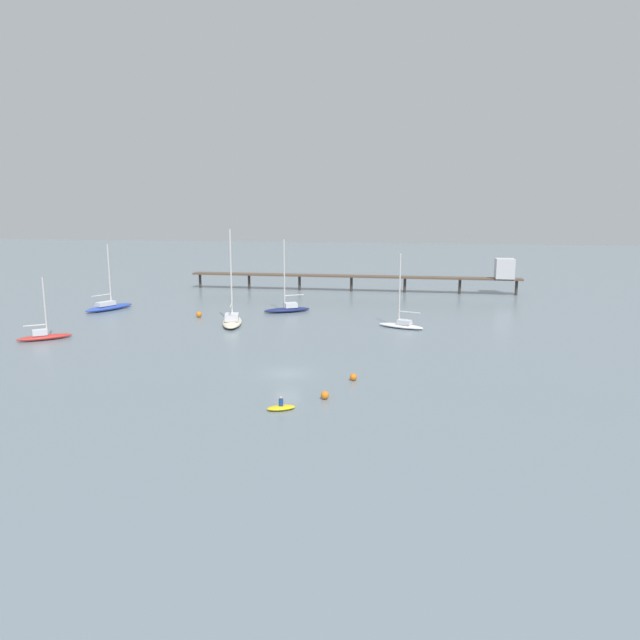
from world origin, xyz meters
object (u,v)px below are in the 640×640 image
object	(u,v)px
sailboat_navy	(288,308)
mooring_buoy_inner	(325,395)
pier	(414,273)
dinghy_yellow	(281,407)
mooring_buoy_far	(353,377)
mooring_buoy_outer	(199,314)
sailboat_cream	(232,320)
sailboat_white	(402,324)
sailboat_red	(44,335)
sailboat_blue	(109,306)

from	to	relation	value
sailboat_navy	mooring_buoy_inner	bearing A→B (deg)	-73.30
pier	dinghy_yellow	size ratio (longest dim) A/B	24.45
sailboat_navy	mooring_buoy_far	distance (m)	36.66
dinghy_yellow	mooring_buoy_inner	size ratio (longest dim) A/B	3.58
mooring_buoy_far	mooring_buoy_inner	distance (m)	6.03
dinghy_yellow	mooring_buoy_outer	xyz separation A→B (m)	(-20.65, 36.70, 0.19)
sailboat_navy	sailboat_cream	distance (m)	11.93
sailboat_white	sailboat_red	bearing A→B (deg)	-161.68
pier	sailboat_navy	size ratio (longest dim) A/B	5.62
sailboat_blue	sailboat_white	world-z (taller)	sailboat_blue
mooring_buoy_far	dinghy_yellow	bearing A→B (deg)	-118.39
sailboat_blue	sailboat_white	distance (m)	45.52
sailboat_blue	mooring_buoy_inner	distance (m)	54.07
sailboat_red	dinghy_yellow	bearing A→B (deg)	-30.18
sailboat_blue	mooring_buoy_inner	size ratio (longest dim) A/B	14.37
mooring_buoy_far	mooring_buoy_outer	world-z (taller)	mooring_buoy_outer
sailboat_cream	mooring_buoy_outer	bearing A→B (deg)	145.37
sailboat_blue	sailboat_navy	distance (m)	27.79
sailboat_red	mooring_buoy_far	size ratio (longest dim) A/B	11.16
sailboat_cream	dinghy_yellow	world-z (taller)	sailboat_cream
dinghy_yellow	mooring_buoy_far	xyz separation A→B (m)	(4.83, 8.94, 0.12)
sailboat_white	mooring_buoy_outer	world-z (taller)	sailboat_white
mooring_buoy_far	mooring_buoy_outer	xyz separation A→B (m)	(-25.48, 27.76, 0.08)
sailboat_cream	mooring_buoy_far	xyz separation A→B (m)	(19.08, -23.34, -0.37)
sailboat_cream	mooring_buoy_outer	distance (m)	7.78
pier	sailboat_blue	xyz separation A→B (m)	(-46.27, -26.33, -2.92)
sailboat_white	mooring_buoy_inner	bearing A→B (deg)	-100.22
mooring_buoy_far	mooring_buoy_inner	bearing A→B (deg)	-107.22
sailboat_white	sailboat_navy	bearing A→B (deg)	152.30
dinghy_yellow	mooring_buoy_far	distance (m)	10.16
pier	sailboat_red	distance (m)	63.95
sailboat_red	mooring_buoy_far	world-z (taller)	sailboat_red
sailboat_blue	sailboat_cream	xyz separation A→B (m)	(22.28, -7.75, 0.05)
sailboat_white	sailboat_red	size ratio (longest dim) A/B	1.30
mooring_buoy_far	sailboat_navy	bearing A→B (deg)	111.97
mooring_buoy_inner	sailboat_white	bearing A→B (deg)	79.78
sailboat_red	sailboat_white	bearing A→B (deg)	18.32
pier	mooring_buoy_outer	world-z (taller)	pier
sailboat_cream	mooring_buoy_inner	size ratio (longest dim) A/B	18.21
dinghy_yellow	mooring_buoy_far	world-z (taller)	dinghy_yellow
mooring_buoy_far	mooring_buoy_outer	size ratio (longest dim) A/B	0.81
mooring_buoy_far	sailboat_blue	bearing A→B (deg)	143.07
mooring_buoy_outer	dinghy_yellow	bearing A→B (deg)	-60.64
sailboat_cream	dinghy_yellow	distance (m)	35.29
sailboat_cream	dinghy_yellow	bearing A→B (deg)	-66.18
sailboat_cream	sailboat_blue	bearing A→B (deg)	160.82
mooring_buoy_outer	mooring_buoy_inner	distance (m)	41.04
sailboat_blue	pier	bearing A→B (deg)	29.64
sailboat_white	pier	bearing A→B (deg)	87.92
sailboat_blue	sailboat_cream	bearing A→B (deg)	-19.18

